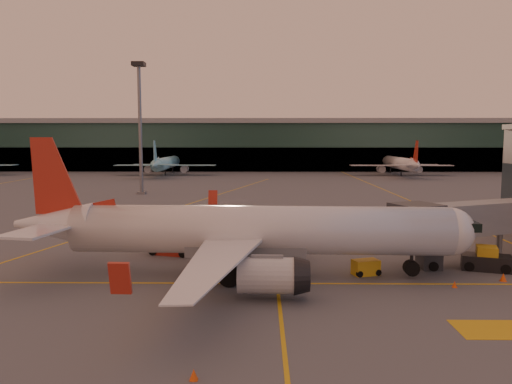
{
  "coord_description": "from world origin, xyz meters",
  "views": [
    {
      "loc": [
        3.84,
        -31.78,
        10.92
      ],
      "look_at": [
        3.16,
        23.37,
        5.0
      ],
      "focal_mm": 35.0,
      "sensor_mm": 36.0,
      "label": 1
    }
  ],
  "objects_px": {
    "main_airplane": "(244,232)",
    "gpu_cart": "(366,268)",
    "pushback_tug": "(486,260)",
    "catering_truck": "(171,231)"
  },
  "relations": [
    {
      "from": "main_airplane",
      "to": "gpu_cart",
      "type": "distance_m",
      "value": 10.23
    },
    {
      "from": "pushback_tug",
      "to": "catering_truck",
      "type": "bearing_deg",
      "value": -172.67
    },
    {
      "from": "main_airplane",
      "to": "gpu_cart",
      "type": "height_order",
      "value": "main_airplane"
    },
    {
      "from": "main_airplane",
      "to": "catering_truck",
      "type": "bearing_deg",
      "value": 135.46
    },
    {
      "from": "catering_truck",
      "to": "gpu_cart",
      "type": "xyz_separation_m",
      "value": [
        17.02,
        -7.13,
        -1.61
      ]
    },
    {
      "from": "gpu_cart",
      "to": "main_airplane",
      "type": "bearing_deg",
      "value": 165.47
    },
    {
      "from": "main_airplane",
      "to": "pushback_tug",
      "type": "bearing_deg",
      "value": 8.33
    },
    {
      "from": "pushback_tug",
      "to": "main_airplane",
      "type": "bearing_deg",
      "value": -155.12
    },
    {
      "from": "catering_truck",
      "to": "pushback_tug",
      "type": "height_order",
      "value": "catering_truck"
    },
    {
      "from": "catering_truck",
      "to": "main_airplane",
      "type": "bearing_deg",
      "value": -29.6
    }
  ]
}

